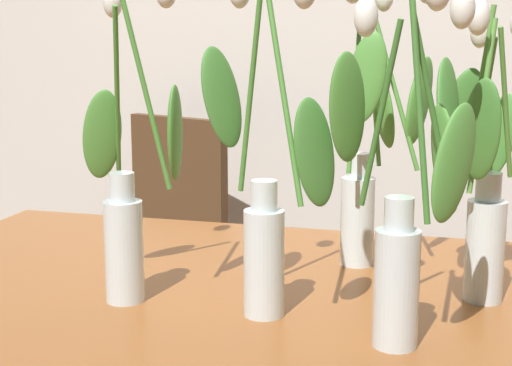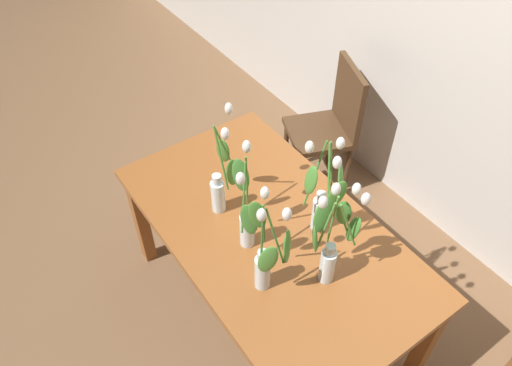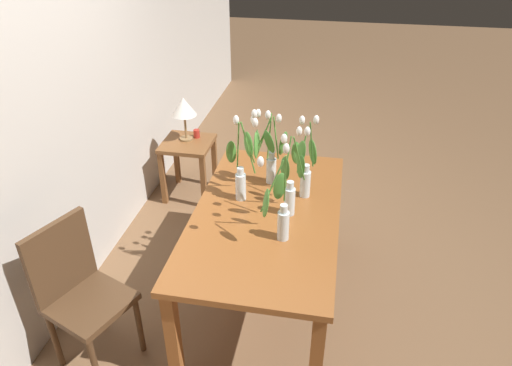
# 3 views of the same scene
# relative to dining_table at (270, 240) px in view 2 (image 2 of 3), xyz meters

# --- Properties ---
(ground_plane) EXTENTS (18.00, 18.00, 0.00)m
(ground_plane) POSITION_rel_dining_table_xyz_m (0.00, 0.00, -0.65)
(ground_plane) COLOR brown
(room_wall_rear) EXTENTS (9.00, 0.10, 2.70)m
(room_wall_rear) POSITION_rel_dining_table_xyz_m (0.00, 1.35, 0.70)
(room_wall_rear) COLOR beige
(room_wall_rear) RESTS_ON ground
(dining_table) EXTENTS (1.60, 0.90, 0.74)m
(dining_table) POSITION_rel_dining_table_xyz_m (0.00, 0.00, 0.00)
(dining_table) COLOR brown
(dining_table) RESTS_ON ground
(tulip_vase_0) EXTENTS (0.19, 0.21, 0.58)m
(tulip_vase_0) POSITION_rel_dining_table_xyz_m (0.14, 0.18, 0.31)
(tulip_vase_0) COLOR silver
(tulip_vase_0) RESTS_ON dining_table
(tulip_vase_1) EXTENTS (0.23, 0.17, 0.56)m
(tulip_vase_1) POSITION_rel_dining_table_xyz_m (-0.24, -0.11, 0.27)
(tulip_vase_1) COLOR silver
(tulip_vase_1) RESTS_ON dining_table
(tulip_vase_2) EXTENTS (0.23, 0.19, 0.55)m
(tulip_vase_2) POSITION_rel_dining_table_xyz_m (0.24, -0.20, 0.30)
(tulip_vase_2) COLOR silver
(tulip_vase_2) RESTS_ON dining_table
(tulip_vase_3) EXTENTS (0.18, 0.25, 0.54)m
(tulip_vase_3) POSITION_rel_dining_table_xyz_m (0.35, 0.05, 0.32)
(tulip_vase_3) COLOR silver
(tulip_vase_3) RESTS_ON dining_table
(tulip_vase_4) EXTENTS (0.26, 0.16, 0.56)m
(tulip_vase_4) POSITION_rel_dining_table_xyz_m (0.01, -0.14, 0.28)
(tulip_vase_4) COLOR silver
(tulip_vase_4) RESTS_ON dining_table
(dining_chair) EXTENTS (0.52, 0.52, 0.93)m
(dining_chair) POSITION_rel_dining_table_xyz_m (-0.64, 0.97, -0.12)
(dining_chair) COLOR #4C331E
(dining_chair) RESTS_ON ground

